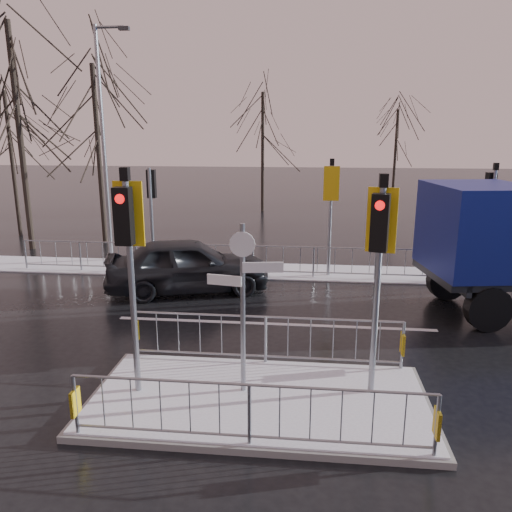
# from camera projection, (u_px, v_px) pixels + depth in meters

# --- Properties ---
(ground) EXTENTS (120.00, 120.00, 0.00)m
(ground) POSITION_uv_depth(u_px,v_px,m) (259.00, 404.00, 8.88)
(ground) COLOR black
(ground) RESTS_ON ground
(snow_verge) EXTENTS (30.00, 2.00, 0.04)m
(snow_verge) POSITION_uv_depth(u_px,v_px,m) (284.00, 271.00, 17.17)
(snow_verge) COLOR white
(snow_verge) RESTS_ON ground
(lane_markings) EXTENTS (8.00, 11.38, 0.01)m
(lane_markings) POSITION_uv_depth(u_px,v_px,m) (257.00, 414.00, 8.56)
(lane_markings) COLOR silver
(lane_markings) RESTS_ON ground
(traffic_island) EXTENTS (6.00, 3.04, 4.15)m
(traffic_island) POSITION_uv_depth(u_px,v_px,m) (258.00, 384.00, 8.80)
(traffic_island) COLOR slate
(traffic_island) RESTS_ON ground
(far_kerb_fixtures) EXTENTS (18.00, 0.65, 3.83)m
(far_kerb_fixtures) POSITION_uv_depth(u_px,v_px,m) (292.00, 247.00, 16.41)
(far_kerb_fixtures) COLOR gray
(far_kerb_fixtures) RESTS_ON ground
(car_far_lane) EXTENTS (5.19, 3.25, 1.65)m
(car_far_lane) POSITION_uv_depth(u_px,v_px,m) (188.00, 265.00, 14.93)
(car_far_lane) COLOR black
(car_far_lane) RESTS_ON ground
(tree_near_a) EXTENTS (4.75, 4.75, 8.97)m
(tree_near_a) POSITION_uv_depth(u_px,v_px,m) (15.00, 94.00, 19.08)
(tree_near_a) COLOR black
(tree_near_a) RESTS_ON ground
(tree_near_b) EXTENTS (4.00, 4.00, 7.55)m
(tree_near_b) POSITION_uv_depth(u_px,v_px,m) (96.00, 120.00, 20.50)
(tree_near_b) COLOR black
(tree_near_b) RESTS_ON ground
(tree_near_c) EXTENTS (3.50, 3.50, 6.61)m
(tree_near_c) POSITION_uv_depth(u_px,v_px,m) (9.00, 136.00, 22.09)
(tree_near_c) COLOR black
(tree_near_c) RESTS_ON ground
(tree_far_a) EXTENTS (3.75, 3.75, 7.08)m
(tree_far_a) POSITION_uv_depth(u_px,v_px,m) (263.00, 129.00, 29.13)
(tree_far_a) COLOR black
(tree_far_a) RESTS_ON ground
(tree_far_b) EXTENTS (3.25, 3.25, 6.14)m
(tree_far_b) POSITION_uv_depth(u_px,v_px,m) (396.00, 140.00, 30.39)
(tree_far_b) COLOR black
(tree_far_b) RESTS_ON ground
(street_lamp_left) EXTENTS (1.25, 0.18, 8.20)m
(street_lamp_left) POSITION_uv_depth(u_px,v_px,m) (105.00, 138.00, 17.61)
(street_lamp_left) COLOR gray
(street_lamp_left) RESTS_ON ground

